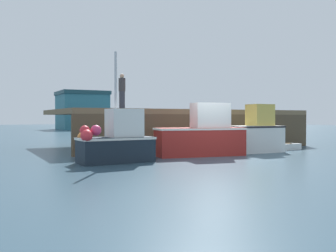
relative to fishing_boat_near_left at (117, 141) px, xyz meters
name	(u,v)px	position (x,y,z in m)	size (l,w,h in m)	color
ground	(217,160)	(3.99, -0.58, -0.82)	(120.00, 160.00, 0.10)	#2D4756
pier	(180,117)	(5.69, 5.39, 0.91)	(13.38, 6.97, 2.04)	brown
fishing_boat_near_left	(117,141)	(0.00, 0.00, 0.00)	(2.81, 1.40, 3.99)	#19232D
fishing_boat_near_right	(202,136)	(4.04, 0.61, 0.09)	(3.98, 1.83, 2.25)	maroon
fishing_boat_mid	(255,134)	(7.09, 0.78, 0.09)	(2.71, 1.32, 2.25)	silver
rowboat	(287,147)	(9.43, 1.14, -0.61)	(1.44, 0.70, 0.35)	silver
dockworker	(122,91)	(2.02, 4.81, 2.16)	(0.34, 0.34, 1.77)	#2D3342
warehouse	(82,110)	(8.98, 39.00, 1.87)	(6.33, 6.57, 5.24)	#2D6B7A
mooring_buoy_foreground	(103,154)	(-0.37, 0.50, -0.47)	(0.53, 0.53, 0.66)	#DB3866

